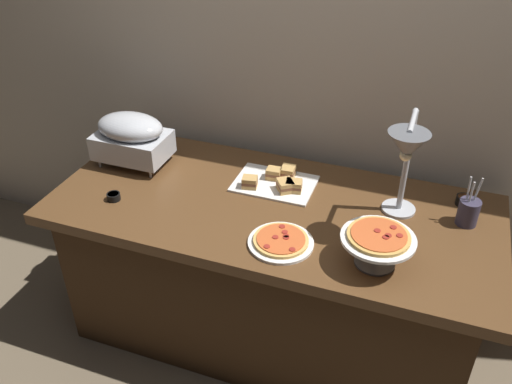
{
  "coord_description": "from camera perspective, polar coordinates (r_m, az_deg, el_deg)",
  "views": [
    {
      "loc": [
        0.58,
        -1.8,
        2.08
      ],
      "look_at": [
        -0.07,
        0.0,
        0.81
      ],
      "focal_mm": 37.92,
      "sensor_mm": 36.0,
      "label": 1
    }
  ],
  "objects": [
    {
      "name": "utensil_holder",
      "position": [
        2.32,
        21.48,
        -1.96
      ],
      "size": [
        0.08,
        0.08,
        0.21
      ],
      "color": "#383347",
      "rests_on": "buffet_table"
    },
    {
      "name": "heat_lamp",
      "position": [
        2.03,
        15.6,
        4.03
      ],
      "size": [
        0.15,
        0.34,
        0.47
      ],
      "color": "#B7BABF",
      "rests_on": "buffet_table"
    },
    {
      "name": "buffet_table",
      "position": [
        2.53,
        1.56,
        -8.35
      ],
      "size": [
        1.9,
        0.84,
        0.76
      ],
      "color": "brown",
      "rests_on": "ground_plane"
    },
    {
      "name": "sandwich_platter",
      "position": [
        2.42,
        2.24,
        1.09
      ],
      "size": [
        0.36,
        0.25,
        0.06
      ],
      "color": "white",
      "rests_on": "buffet_table"
    },
    {
      "name": "pizza_plate_front",
      "position": [
        2.08,
        2.63,
        -5.23
      ],
      "size": [
        0.26,
        0.26,
        0.03
      ],
      "color": "white",
      "rests_on": "buffet_table"
    },
    {
      "name": "pizza_plate_center",
      "position": [
        1.99,
        12.76,
        -4.98
      ],
      "size": [
        0.27,
        0.27,
        0.14
      ],
      "color": "#595B60",
      "rests_on": "buffet_table"
    },
    {
      "name": "sauce_cup_far",
      "position": [
        2.46,
        21.05,
        -0.8
      ],
      "size": [
        0.06,
        0.06,
        0.04
      ],
      "color": "black",
      "rests_on": "buffet_table"
    },
    {
      "name": "chafing_dish",
      "position": [
        2.6,
        -13.0,
        5.75
      ],
      "size": [
        0.34,
        0.23,
        0.25
      ],
      "color": "#B7BABF",
      "rests_on": "buffet_table"
    },
    {
      "name": "back_wall",
      "position": [
        2.53,
        5.58,
        13.06
      ],
      "size": [
        4.4,
        0.04,
        2.4
      ],
      "primitive_type": "cube",
      "color": "#B7A893",
      "rests_on": "ground_plane"
    },
    {
      "name": "sauce_cup_near",
      "position": [
        2.4,
        -14.79,
        -0.45
      ],
      "size": [
        0.06,
        0.06,
        0.03
      ],
      "color": "black",
      "rests_on": "buffet_table"
    },
    {
      "name": "ground_plane",
      "position": [
        2.81,
        1.43,
        -14.22
      ],
      "size": [
        8.0,
        8.0,
        0.0
      ],
      "primitive_type": "plane",
      "color": "brown"
    }
  ]
}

